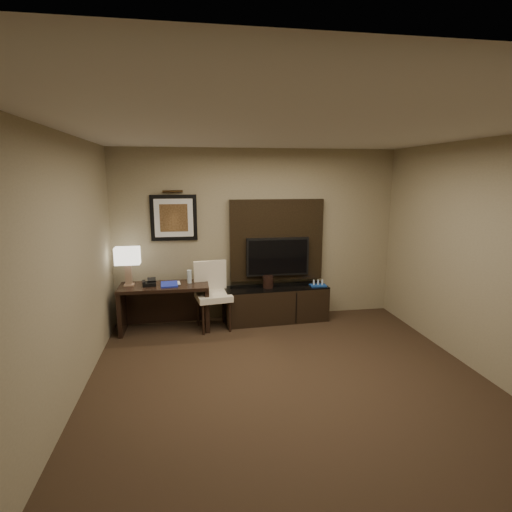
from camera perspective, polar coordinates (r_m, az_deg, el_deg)
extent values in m
cube|color=black|center=(4.50, 5.67, -19.17)|extent=(4.50, 5.00, 0.01)
cube|color=silver|center=(3.90, 6.48, 17.51)|extent=(4.50, 5.00, 0.01)
cube|color=gray|center=(6.39, 0.19, 3.02)|extent=(4.50, 0.01, 2.70)
cube|color=gray|center=(1.86, 27.94, -19.98)|extent=(4.50, 0.01, 2.70)
cube|color=gray|center=(4.04, -26.51, -3.12)|extent=(0.01, 5.00, 2.70)
cube|color=gray|center=(5.06, 31.47, -0.89)|extent=(0.01, 5.00, 2.70)
cube|color=black|center=(6.17, -12.86, -7.17)|extent=(1.30, 0.56, 0.70)
cube|color=black|center=(6.40, 2.89, -6.85)|extent=(1.65, 0.55, 0.56)
cube|color=black|center=(6.40, 2.93, 2.29)|extent=(1.50, 0.12, 1.30)
cube|color=black|center=(6.35, 3.10, -0.08)|extent=(1.00, 0.08, 0.60)
cube|color=black|center=(6.26, -11.66, 5.37)|extent=(0.70, 0.04, 0.70)
cylinder|color=#3F2A14|center=(6.19, -11.82, 9.02)|extent=(0.04, 0.04, 0.30)
cube|color=#1A29AC|center=(6.04, -12.28, -3.96)|extent=(0.26, 0.34, 0.02)
imported|color=tan|center=(6.04, -12.34, -3.02)|extent=(0.16, 0.04, 0.22)
cylinder|color=silver|center=(6.07, -9.50, -2.92)|extent=(0.08, 0.08, 0.20)
cylinder|color=black|center=(6.24, 1.73, -3.71)|extent=(0.18, 0.18, 0.19)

